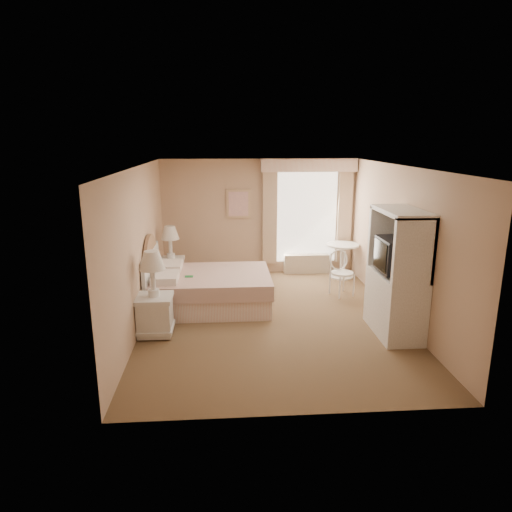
{
  "coord_description": "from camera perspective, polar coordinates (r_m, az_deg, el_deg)",
  "views": [
    {
      "loc": [
        -0.78,
        -7.07,
        2.92
      ],
      "look_at": [
        -0.24,
        0.3,
        1.01
      ],
      "focal_mm": 32.0,
      "sensor_mm": 36.0,
      "label": 1
    }
  ],
  "objects": [
    {
      "name": "round_table",
      "position": [
        9.94,
        10.73,
        0.11
      ],
      "size": [
        0.69,
        0.69,
        0.73
      ],
      "color": "silver",
      "rests_on": "room"
    },
    {
      "name": "nightstand_far",
      "position": [
        9.31,
        -10.54,
        -1.03
      ],
      "size": [
        0.51,
        0.51,
        1.23
      ],
      "color": "white",
      "rests_on": "room"
    },
    {
      "name": "window",
      "position": [
        10.02,
        6.45,
        5.35
      ],
      "size": [
        2.05,
        0.22,
        2.51
      ],
      "color": "white",
      "rests_on": "room"
    },
    {
      "name": "cafe_chair",
      "position": [
        8.84,
        10.54,
        -1.6
      ],
      "size": [
        0.54,
        0.54,
        0.87
      ],
      "rotation": [
        0.0,
        0.0,
        0.37
      ],
      "color": "silver",
      "rests_on": "room"
    },
    {
      "name": "armoire",
      "position": [
        7.2,
        17.19,
        -3.3
      ],
      "size": [
        0.58,
        1.16,
        1.93
      ],
      "color": "white",
      "rests_on": "room"
    },
    {
      "name": "bed",
      "position": [
        8.15,
        -6.37,
        -4.02
      ],
      "size": [
        2.1,
        1.61,
        1.42
      ],
      "color": "#DCA38F",
      "rests_on": "room"
    },
    {
      "name": "room",
      "position": [
        7.31,
        2.08,
        1.29
      ],
      "size": [
        4.21,
        5.51,
        2.51
      ],
      "color": "brown",
      "rests_on": "ground"
    },
    {
      "name": "framed_art",
      "position": [
        9.89,
        -2.21,
        6.54
      ],
      "size": [
        0.52,
        0.04,
        0.62
      ],
      "color": "tan",
      "rests_on": "room"
    },
    {
      "name": "nightstand_near",
      "position": [
        7.08,
        -12.58,
        -5.93
      ],
      "size": [
        0.54,
        0.54,
        1.3
      ],
      "color": "white",
      "rests_on": "room"
    }
  ]
}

